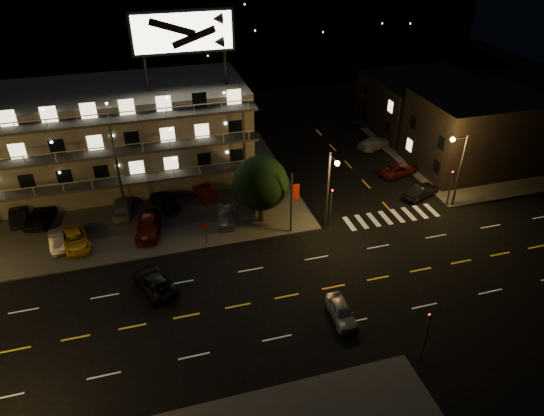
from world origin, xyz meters
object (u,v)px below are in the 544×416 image
object	(u,v)px
tree	(260,185)
road_car_east	(341,311)
lot_car_4	(227,214)
lot_car_7	(123,208)
road_car_west	(154,282)
side_car_0	(422,191)
lot_car_2	(75,239)

from	to	relation	value
tree	road_car_east	world-z (taller)	tree
lot_car_4	lot_car_7	xyz separation A→B (m)	(-9.74, 4.22, -0.07)
lot_car_4	road_car_west	xyz separation A→B (m)	(-7.54, -7.97, -0.20)
lot_car_4	side_car_0	size ratio (longest dim) A/B	1.02
side_car_0	lot_car_2	bearing A→B (deg)	66.03
side_car_0	road_car_east	size ratio (longest dim) A/B	1.11
road_car_west	lot_car_4	bearing A→B (deg)	-154.89
tree	side_car_0	xyz separation A→B (m)	(17.68, -0.11, -3.50)
road_car_east	lot_car_2	bearing A→B (deg)	145.27
tree	lot_car_7	xyz separation A→B (m)	(-12.92, 5.09, -3.39)
lot_car_7	road_car_west	size ratio (longest dim) A/B	0.93
lot_car_7	road_car_east	xyz separation A→B (m)	(15.43, -19.41, -0.16)
lot_car_2	road_car_east	xyz separation A→B (m)	(19.72, -14.98, -0.15)
lot_car_7	road_car_west	distance (m)	12.38
lot_car_7	road_car_east	distance (m)	24.80
tree	lot_car_2	distance (m)	17.56
tree	lot_car_4	size ratio (longest dim) A/B	1.57
lot_car_7	side_car_0	xyz separation A→B (m)	(30.60, -5.20, -0.11)
tree	side_car_0	bearing A→B (deg)	-0.34
lot_car_7	side_car_0	size ratio (longest dim) A/B	1.07
lot_car_2	lot_car_7	distance (m)	6.17
lot_car_7	side_car_0	bearing A→B (deg)	174.09
lot_car_4	lot_car_7	world-z (taller)	lot_car_4
lot_car_4	road_car_west	bearing A→B (deg)	-122.48
road_car_west	lot_car_7	bearing A→B (deg)	-101.24
tree	road_car_east	distance (m)	14.96
side_car_0	road_car_east	world-z (taller)	side_car_0
side_car_0	tree	bearing A→B (deg)	66.95
road_car_west	road_car_east	bearing A→B (deg)	129.92
side_car_0	road_car_west	size ratio (longest dim) A/B	0.87
lot_car_2	side_car_0	world-z (taller)	lot_car_2
side_car_0	road_car_east	distance (m)	20.79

